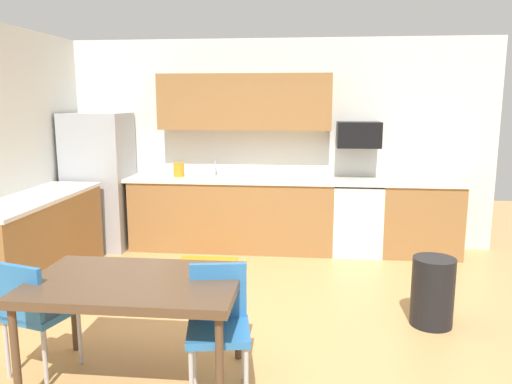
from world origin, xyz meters
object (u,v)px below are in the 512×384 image
object	(u,v)px
chair_near_table	(218,319)
trash_bin	(433,292)
dining_table	(135,288)
oven_range	(356,218)
kettle	(179,170)
refrigerator	(100,181)
chair_far_side	(34,309)
microwave	(359,135)

from	to	relation	value
chair_near_table	trash_bin	xyz separation A→B (m)	(1.65, 1.18, -0.20)
dining_table	trash_bin	size ratio (longest dim) A/B	2.33
oven_range	trash_bin	bearing A→B (deg)	-77.33
kettle	oven_range	bearing A→B (deg)	-1.25
refrigerator	chair_near_table	xyz separation A→B (m)	(2.14, -3.18, -0.38)
refrigerator	chair_near_table	size ratio (longest dim) A/B	2.07
chair_far_side	kettle	xyz separation A→B (m)	(0.19, 3.27, 0.52)
oven_range	chair_far_side	world-z (taller)	oven_range
chair_far_side	trash_bin	bearing A→B (deg)	21.20
dining_table	microwave	bearing A→B (deg)	62.10
microwave	chair_near_table	xyz separation A→B (m)	(-1.18, -3.36, -0.99)
dining_table	chair_far_side	world-z (taller)	chair_far_side
chair_far_side	kettle	size ratio (longest dim) A/B	4.25
oven_range	chair_near_table	xyz separation A→B (m)	(-1.18, -3.26, 0.05)
refrigerator	kettle	size ratio (longest dim) A/B	8.80
dining_table	chair_near_table	world-z (taller)	chair_near_table
dining_table	kettle	size ratio (longest dim) A/B	7.00
refrigerator	chair_far_side	bearing A→B (deg)	-75.09
chair_near_table	trash_bin	distance (m)	2.04
chair_far_side	chair_near_table	bearing A→B (deg)	-1.67
refrigerator	oven_range	world-z (taller)	refrigerator
chair_far_side	kettle	world-z (taller)	kettle
chair_near_table	chair_far_side	size ratio (longest dim) A/B	1.00
dining_table	kettle	distance (m)	3.33
dining_table	oven_range	bearing A→B (deg)	61.37
trash_bin	chair_near_table	bearing A→B (deg)	-144.36
microwave	dining_table	distance (m)	3.84
oven_range	microwave	distance (m)	1.05
microwave	dining_table	world-z (taller)	microwave
refrigerator	chair_near_table	world-z (taller)	refrigerator
chair_near_table	kettle	world-z (taller)	kettle
oven_range	chair_near_table	distance (m)	3.47
dining_table	trash_bin	bearing A→B (deg)	27.13
chair_near_table	trash_bin	size ratio (longest dim) A/B	1.42
trash_bin	chair_far_side	bearing A→B (deg)	-158.80
dining_table	trash_bin	xyz separation A→B (m)	(2.22, 1.14, -0.38)
refrigerator	oven_range	xyz separation A→B (m)	(3.32, 0.08, -0.43)
refrigerator	dining_table	xyz separation A→B (m)	(1.57, -3.14, -0.20)
trash_bin	microwave	bearing A→B (deg)	102.11
chair_far_side	trash_bin	size ratio (longest dim) A/B	1.42
microwave	kettle	xyz separation A→B (m)	(-2.30, -0.05, -0.48)
microwave	chair_far_side	size ratio (longest dim) A/B	0.64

